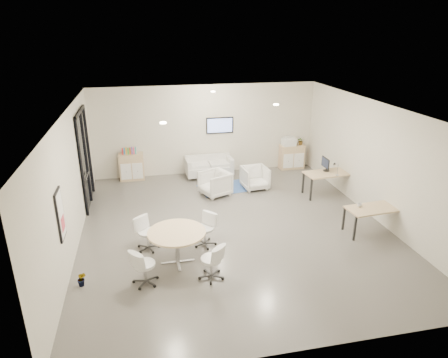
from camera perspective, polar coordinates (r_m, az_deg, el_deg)
name	(u,v)px	position (r m, az deg, el deg)	size (l,w,h in m)	color
room_shell	(235,172)	(10.20, 1.55, 1.06)	(9.60, 10.60, 4.80)	#5C5954
glass_door	(85,156)	(12.48, -19.26, 3.15)	(0.09, 1.90, 2.85)	black
artwork	(60,215)	(8.66, -22.33, -4.74)	(0.05, 0.54, 1.04)	black
wall_tv	(220,125)	(14.44, -0.61, 7.68)	(0.98, 0.06, 0.58)	black
ceiling_spots	(220,104)	(10.53, -0.50, 10.62)	(3.14, 4.14, 0.03)	#FFEAC6
sideboard_left	(132,167)	(14.34, -13.05, 1.71)	(0.84, 0.44, 0.95)	tan
sideboard_right	(292,157)	(15.35, 9.64, 3.16)	(0.91, 0.44, 0.91)	tan
books	(129,151)	(14.17, -13.41, 3.93)	(0.49, 0.14, 0.22)	red
printer	(289,141)	(15.13, 9.25, 5.34)	(0.50, 0.43, 0.33)	white
loveseat	(209,167)	(14.40, -2.20, 1.75)	(1.68, 0.89, 0.62)	silver
blue_rug	(225,188)	(13.39, 0.13, -1.26)	(1.67, 1.11, 0.01)	#305293
armchair_left	(215,182)	(12.70, -1.31, -0.48)	(0.83, 0.78, 0.86)	silver
armchair_right	(255,177)	(13.25, 4.45, 0.32)	(0.80, 0.75, 0.82)	silver
desk_rear	(328,175)	(13.02, 14.63, 0.58)	(1.53, 0.87, 0.76)	tan
desk_front	(373,210)	(11.00, 20.51, -4.22)	(1.42, 0.80, 0.71)	tan
monitor	(326,164)	(13.03, 14.31, 2.09)	(0.20, 0.50, 0.44)	black
round_table	(177,235)	(9.06, -6.77, -7.93)	(1.31, 1.31, 0.80)	tan
meeting_chairs	(177,247)	(9.21, -6.69, -9.59)	(2.30, 2.30, 0.82)	white
plant_cabinet	(301,142)	(15.32, 10.93, 5.27)	(0.26, 0.29, 0.23)	#3F7F3F
plant_floor	(82,283)	(9.08, -19.59, -13.80)	(0.19, 0.34, 0.15)	#3F7F3F
cup	(360,205)	(10.89, 18.81, -3.49)	(0.12, 0.09, 0.12)	white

